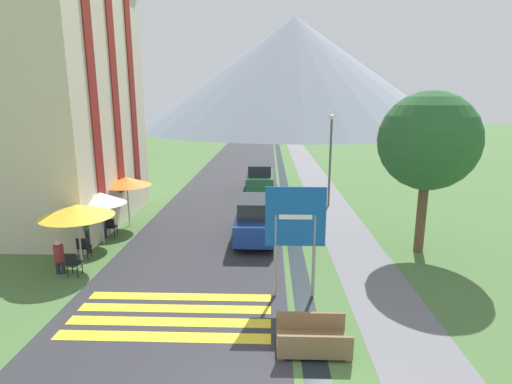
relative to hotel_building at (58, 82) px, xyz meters
name	(u,v)px	position (x,y,z in m)	size (l,w,h in m)	color
ground_plane	(267,188)	(9.39, 8.00, -6.61)	(160.00, 160.00, 0.00)	#476B38
road	(240,165)	(6.89, 18.00, -6.61)	(6.40, 60.00, 0.01)	#2D2D33
footpath	(307,165)	(12.99, 18.00, -6.61)	(2.20, 60.00, 0.01)	slate
drainage_channel	(281,165)	(10.59, 18.00, -6.61)	(0.60, 60.00, 0.00)	black
crosswalk_marking	(172,315)	(6.89, -8.46, -6.61)	(5.44, 2.54, 0.01)	yellow
mountain_distant	(293,74)	(14.47, 68.35, 4.72)	(64.42, 64.42, 22.67)	gray
hotel_building	(58,82)	(0.00, 0.00, 0.00)	(5.56, 8.91, 12.34)	beige
road_sign	(295,227)	(10.31, -7.23, -4.42)	(1.75, 0.11, 3.37)	gray
footbridge	(312,340)	(10.59, -9.85, -6.39)	(1.70, 1.10, 0.65)	brown
parked_car_near	(256,218)	(8.99, -2.12, -5.71)	(1.73, 4.25, 1.82)	navy
parked_car_far	(260,177)	(8.95, 7.31, -5.71)	(1.77, 4.31, 1.82)	#28663D
cafe_chair_near_right	(83,246)	(2.68, -4.61, -6.10)	(0.40, 0.40, 0.85)	black
cafe_chair_nearest	(73,262)	(3.02, -6.11, -6.10)	(0.40, 0.40, 0.85)	black
cafe_chair_far_left	(111,226)	(2.74, -2.15, -6.10)	(0.40, 0.40, 0.85)	black
cafe_umbrella_front_yellow	(77,211)	(2.90, -5.26, -4.56)	(2.50, 2.50, 2.27)	#B7B2A8
cafe_umbrella_middle_white	(100,198)	(2.71, -2.87, -4.70)	(2.04, 2.04, 2.16)	#B7B2A8
cafe_umbrella_rear_orange	(127,181)	(2.97, -0.50, -4.47)	(2.22, 2.22, 2.34)	#B7B2A8
person_seated_far	(59,255)	(2.46, -5.90, -5.94)	(0.32, 0.32, 1.23)	#282833
person_standing_terrace	(85,228)	(2.51, -4.02, -5.60)	(0.32, 0.32, 1.74)	#282833
person_seated_near	(102,223)	(2.43, -2.31, -5.92)	(0.32, 0.32, 1.26)	#282833
streetlamp	(330,153)	(12.88, 3.48, -3.61)	(0.28, 0.28, 5.06)	#515156
tree_by_path	(428,141)	(15.41, -3.35, -2.31)	(3.66, 3.66, 6.15)	brown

